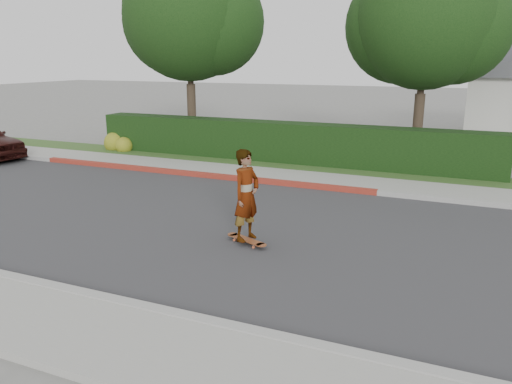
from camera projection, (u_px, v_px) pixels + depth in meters
ground at (298, 237)px, 10.79m from camera, size 120.00×120.00×0.00m
road at (298, 237)px, 10.79m from camera, size 60.00×8.00×0.01m
curb_near at (208, 324)px, 7.13m from camera, size 60.00×0.20×0.15m
sidewalk_near at (174, 358)px, 6.33m from camera, size 60.00×1.60×0.12m
curb_far at (343, 189)px, 14.42m from camera, size 60.00×0.20×0.15m
curb_red_section at (192, 174)px, 16.30m from camera, size 12.00×0.21×0.15m
sidewalk_far at (349, 183)px, 15.22m from camera, size 60.00×1.60×0.12m
planting_strip at (360, 172)px, 16.65m from camera, size 60.00×1.60×0.10m
hedge at (282, 143)px, 18.13m from camera, size 15.00×1.00×1.50m
flowering_shrub at (118, 144)px, 20.47m from camera, size 1.40×1.00×0.90m
tree_left at (191, 19)px, 19.97m from camera, size 5.99×5.21×8.00m
tree_center at (426, 23)px, 17.12m from camera, size 5.66×4.84×7.44m
skateboard at (247, 240)px, 10.35m from camera, size 1.08×0.61×0.10m
skateboarder at (246, 195)px, 10.10m from camera, size 0.62×0.78×1.89m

